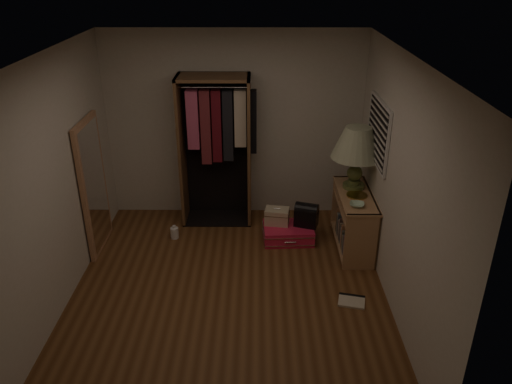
# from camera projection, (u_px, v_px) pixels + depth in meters

# --- Properties ---
(ground) EXTENTS (4.00, 4.00, 0.00)m
(ground) POSITION_uv_depth(u_px,v_px,m) (229.00, 293.00, 5.60)
(ground) COLOR #573319
(ground) RESTS_ON ground
(room_walls) EXTENTS (3.52, 4.02, 2.60)m
(room_walls) POSITION_uv_depth(u_px,v_px,m) (233.00, 168.00, 4.99)
(room_walls) COLOR beige
(room_walls) RESTS_ON ground
(console_bookshelf) EXTENTS (0.42, 1.12, 0.75)m
(console_bookshelf) POSITION_uv_depth(u_px,v_px,m) (353.00, 218.00, 6.34)
(console_bookshelf) COLOR #A87851
(console_bookshelf) RESTS_ON ground
(open_wardrobe) EXTENTS (1.03, 0.50, 2.05)m
(open_wardrobe) POSITION_uv_depth(u_px,v_px,m) (218.00, 137.00, 6.67)
(open_wardrobe) COLOR brown
(open_wardrobe) RESTS_ON ground
(floor_mirror) EXTENTS (0.06, 0.80, 1.70)m
(floor_mirror) POSITION_uv_depth(u_px,v_px,m) (94.00, 186.00, 6.14)
(floor_mirror) COLOR #B17A56
(floor_mirror) RESTS_ON ground
(pink_suitcase) EXTENTS (0.69, 0.51, 0.20)m
(pink_suitcase) POSITION_uv_depth(u_px,v_px,m) (288.00, 233.00, 6.59)
(pink_suitcase) COLOR #D91A42
(pink_suitcase) RESTS_ON ground
(train_case) EXTENTS (0.34, 0.26, 0.23)m
(train_case) POSITION_uv_depth(u_px,v_px,m) (277.00, 216.00, 6.58)
(train_case) COLOR #BEAF91
(train_case) RESTS_ON pink_suitcase
(black_bag) EXTENTS (0.34, 0.27, 0.32)m
(black_bag) POSITION_uv_depth(u_px,v_px,m) (306.00, 214.00, 6.51)
(black_bag) COLOR black
(black_bag) RESTS_ON pink_suitcase
(table_lamp) EXTENTS (0.76, 0.76, 0.80)m
(table_lamp) POSITION_uv_depth(u_px,v_px,m) (357.00, 144.00, 6.10)
(table_lamp) COLOR #4F5C2C
(table_lamp) RESTS_ON console_bookshelf
(brass_tray) EXTENTS (0.32, 0.32, 0.01)m
(brass_tray) POSITION_uv_depth(u_px,v_px,m) (357.00, 195.00, 6.13)
(brass_tray) COLOR #AA8C41
(brass_tray) RESTS_ON console_bookshelf
(ceramic_bowl) EXTENTS (0.21, 0.21, 0.04)m
(ceramic_bowl) POSITION_uv_depth(u_px,v_px,m) (357.00, 205.00, 5.86)
(ceramic_bowl) COLOR #AACCAE
(ceramic_bowl) RESTS_ON console_bookshelf
(white_jug) EXTENTS (0.14, 0.14, 0.19)m
(white_jug) POSITION_uv_depth(u_px,v_px,m) (175.00, 233.00, 6.64)
(white_jug) COLOR white
(white_jug) RESTS_ON ground
(floor_book) EXTENTS (0.33, 0.28, 0.03)m
(floor_book) POSITION_uv_depth(u_px,v_px,m) (352.00, 300.00, 5.45)
(floor_book) COLOR beige
(floor_book) RESTS_ON ground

